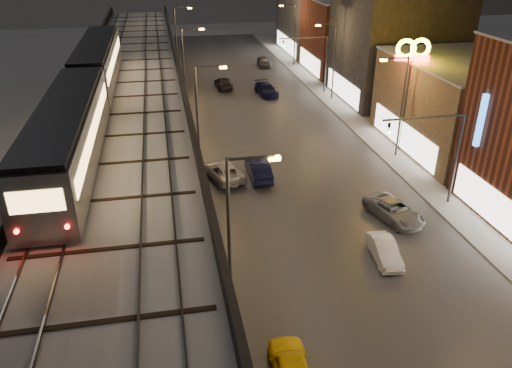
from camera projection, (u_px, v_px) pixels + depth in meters
road_surface at (283, 147)px, 47.15m from camera, size 17.00×120.00×0.06m
sidewalk_right at (382, 139)px, 48.83m from camera, size 4.00×120.00×0.14m
under_viaduct_pavement at (138, 158)px, 44.87m from camera, size 11.00×120.00×0.06m
elevated_viaduct at (129, 109)px, 39.60m from camera, size 9.00×100.00×6.30m
viaduct_trackbed at (128, 99)px, 39.36m from camera, size 8.40×100.00×0.32m
viaduct_parapet_streetside at (183, 90)px, 39.92m from camera, size 0.30×100.00×1.10m
viaduct_parapet_far at (70, 96)px, 38.45m from camera, size 0.30×100.00×1.10m
building_c at (468, 105)px, 45.50m from camera, size 12.20×15.20×8.16m
building_d at (395, 39)px, 58.22m from camera, size 12.20×13.20×14.16m
building_e at (351, 36)px, 71.41m from camera, size 12.20×12.20×10.16m
building_f at (322, 18)px, 83.49m from camera, size 12.20×16.20×11.16m
streetlight_left_1 at (235, 228)px, 24.16m from camera, size 2.57×0.28×9.00m
streetlight_left_2 at (201, 113)px, 39.97m from camera, size 2.57×0.28×9.00m
streetlight_right_2 at (400, 101)px, 42.88m from camera, size 2.56×0.28×9.00m
streetlight_left_3 at (186, 62)px, 55.79m from camera, size 2.57×0.28×9.00m
streetlight_right_3 at (332, 56)px, 58.69m from camera, size 2.56×0.28×9.00m
streetlight_left_4 at (178, 34)px, 71.60m from camera, size 2.57×0.28×9.00m
streetlight_right_4 at (293, 31)px, 74.51m from camera, size 2.56×0.28×9.00m
traffic_light_rig_a at (443, 149)px, 35.15m from camera, size 6.10×0.34×7.00m
traffic_light_rig_b at (317, 57)px, 61.50m from camera, size 6.10×0.34×7.00m
subway_train at (86, 90)px, 34.63m from camera, size 2.86×34.49×3.42m
car_near_white at (258, 170)px, 40.80m from camera, size 1.60×4.59×1.51m
car_mid_silver at (223, 172)px, 40.68m from camera, size 3.45×5.28×1.35m
car_mid_dark at (223, 84)px, 64.90m from camera, size 2.08×4.80×1.37m
car_onc_silver at (384, 251)px, 30.51m from camera, size 1.70×3.90×1.25m
car_onc_dark at (394, 211)px, 34.89m from camera, size 3.46×5.29×1.35m
car_onc_white at (266, 90)px, 62.13m from camera, size 2.57×5.14×1.43m
car_onc_red at (263, 62)px, 75.75m from camera, size 1.90×4.31×1.44m
sign_mcdonalds at (412, 61)px, 42.85m from camera, size 3.02×0.86×10.20m
sign_carwash at (487, 129)px, 34.36m from camera, size 1.64×0.35×8.52m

